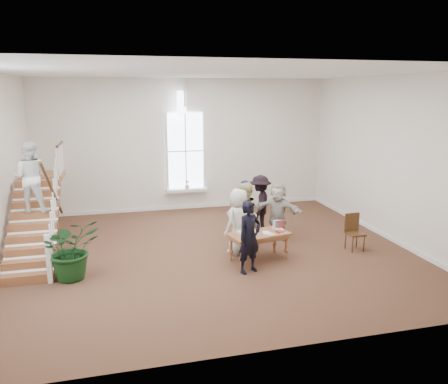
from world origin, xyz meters
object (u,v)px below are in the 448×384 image
object	(u,v)px
police_officer	(249,237)
person_yellow	(244,214)
woman_cluster_b	(260,204)
floor_plant	(71,249)
library_table	(259,236)
elderly_woman	(239,221)
side_chair	(354,230)
woman_cluster_a	(245,210)
woman_cluster_c	(278,211)

from	to	relation	value
police_officer	person_yellow	world-z (taller)	person_yellow
police_officer	woman_cluster_b	xyz separation A→B (m)	(1.16, 2.71, 0.01)
person_yellow	floor_plant	world-z (taller)	person_yellow
library_table	person_yellow	bearing A→B (deg)	80.02
library_table	elderly_woman	world-z (taller)	elderly_woman
elderly_woman	side_chair	world-z (taller)	elderly_woman
police_officer	woman_cluster_a	xyz separation A→B (m)	(0.56, 2.26, -0.00)
woman_cluster_b	woman_cluster_c	size ratio (longest dim) A/B	1.06
elderly_woman	woman_cluster_b	size ratio (longest dim) A/B	0.98
elderly_woman	side_chair	xyz separation A→B (m)	(2.99, -0.48, -0.31)
person_yellow	side_chair	bearing A→B (deg)	123.05
woman_cluster_a	floor_plant	world-z (taller)	woman_cluster_a
woman_cluster_c	library_table	bearing A→B (deg)	-89.20
woman_cluster_a	woman_cluster_c	distance (m)	0.92
woman_cluster_c	floor_plant	size ratio (longest dim) A/B	1.17
police_officer	woman_cluster_a	distance (m)	2.33
woman_cluster_a	woman_cluster_b	world-z (taller)	woman_cluster_b
elderly_woman	woman_cluster_c	xyz separation A→B (m)	(1.36, 0.81, -0.04)
woman_cluster_b	library_table	bearing A→B (deg)	4.67
side_chair	woman_cluster_c	bearing A→B (deg)	139.25
woman_cluster_a	woman_cluster_b	bearing A→B (deg)	-44.30
person_yellow	woman_cluster_b	size ratio (longest dim) A/B	1.01
library_table	side_chair	world-z (taller)	side_chair
woman_cluster_b	floor_plant	distance (m)	5.48
elderly_woman	woman_cluster_c	size ratio (longest dim) A/B	1.05
elderly_woman	person_yellow	size ratio (longest dim) A/B	0.98
police_officer	woman_cluster_b	world-z (taller)	woman_cluster_b
police_officer	woman_cluster_b	bearing A→B (deg)	43.40
library_table	floor_plant	xyz separation A→B (m)	(-4.35, -0.03, 0.08)
police_officer	elderly_woman	world-z (taller)	same
person_yellow	side_chair	xyz separation A→B (m)	(2.69, -0.98, -0.33)
library_table	police_officer	size ratio (longest dim) A/B	0.94
person_yellow	woman_cluster_b	world-z (taller)	person_yellow
woman_cluster_b	side_chair	xyz separation A→B (m)	(1.93, -1.94, -0.32)
elderly_woman	woman_cluster_c	bearing A→B (deg)	178.39
woman_cluster_c	woman_cluster_b	bearing A→B (deg)	151.13
library_table	woman_cluster_a	world-z (taller)	woman_cluster_a
woman_cluster_b	floor_plant	xyz separation A→B (m)	(-5.06, -2.09, -0.17)
woman_cluster_b	side_chair	distance (m)	2.76
floor_plant	library_table	bearing A→B (deg)	0.35
woman_cluster_a	woman_cluster_b	xyz separation A→B (m)	(0.60, 0.45, 0.01)
police_officer	side_chair	xyz separation A→B (m)	(3.09, 0.77, -0.31)
library_table	person_yellow	size ratio (longest dim) A/B	0.92
woman_cluster_a	side_chair	distance (m)	2.95
floor_plant	side_chair	xyz separation A→B (m)	(6.99, 0.15, -0.16)
person_yellow	woman_cluster_c	distance (m)	1.11
elderly_woman	woman_cluster_b	bearing A→B (deg)	-158.37
person_yellow	woman_cluster_c	xyz separation A→B (m)	(1.06, 0.31, -0.06)
elderly_woman	floor_plant	bearing A→B (deg)	-23.40
person_yellow	woman_cluster_c	world-z (taller)	person_yellow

